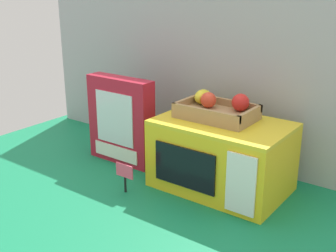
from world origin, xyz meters
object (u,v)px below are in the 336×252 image
(price_sign, at_px, (125,174))
(food_groups_crate, at_px, (217,109))
(toy_microwave, at_px, (221,156))
(cookie_set_box, at_px, (121,121))

(price_sign, bearing_deg, food_groups_crate, 52.57)
(toy_microwave, height_order, cookie_set_box, cookie_set_box)
(cookie_set_box, bearing_deg, price_sign, -45.71)
(food_groups_crate, height_order, price_sign, food_groups_crate)
(toy_microwave, relative_size, cookie_set_box, 1.30)
(food_groups_crate, relative_size, price_sign, 2.49)
(food_groups_crate, xyz_separation_m, price_sign, (-0.19, -0.25, -0.19))
(toy_microwave, xyz_separation_m, cookie_set_box, (-0.42, -0.03, 0.05))
(food_groups_crate, xyz_separation_m, cookie_set_box, (-0.38, -0.06, -0.10))
(toy_microwave, height_order, food_groups_crate, food_groups_crate)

